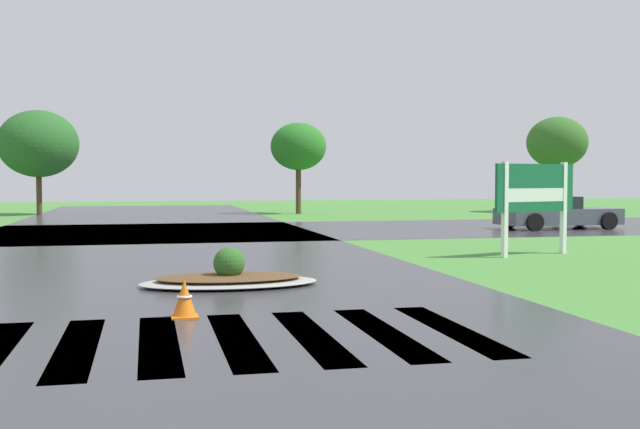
{
  "coord_description": "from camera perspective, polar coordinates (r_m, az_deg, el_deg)",
  "views": [
    {
      "loc": [
        -0.12,
        -3.72,
        1.9
      ],
      "look_at": [
        3.29,
        11.37,
        1.16
      ],
      "focal_mm": 43.26,
      "sensor_mm": 36.0,
      "label": 1
    }
  ],
  "objects": [
    {
      "name": "asphalt_roadway",
      "position": [
        13.85,
        -12.16,
        -5.2
      ],
      "size": [
        11.25,
        80.0,
        0.01
      ],
      "primitive_type": "cube",
      "color": "#35353A",
      "rests_on": "ground"
    },
    {
      "name": "car_blue_compact",
      "position": [
        30.01,
        17.07,
        0.06
      ],
      "size": [
        4.55,
        2.19,
        1.21
      ],
      "rotation": [
        0.0,
        0.0,
        0.04
      ],
      "color": "#4C545B",
      "rests_on": "ground"
    },
    {
      "name": "crosswalk_stripes",
      "position": [
        9.17,
        -11.84,
        -9.26
      ],
      "size": [
        7.65,
        3.32,
        0.01
      ],
      "color": "white",
      "rests_on": "ground"
    },
    {
      "name": "asphalt_cross_road",
      "position": [
        27.6,
        -12.46,
        -1.28
      ],
      "size": [
        90.0,
        10.13,
        0.01
      ],
      "primitive_type": "cube",
      "color": "#35353A",
      "rests_on": "ground"
    },
    {
      "name": "traffic_cone",
      "position": [
        10.67,
        -9.99,
        -6.22
      ],
      "size": [
        0.36,
        0.36,
        0.53
      ],
      "color": "orange",
      "rests_on": "ground"
    },
    {
      "name": "background_treeline",
      "position": [
        40.13,
        -13.87,
        4.97
      ],
      "size": [
        45.6,
        6.52,
        5.35
      ],
      "color": "#4C3823",
      "rests_on": "ground"
    },
    {
      "name": "median_island",
      "position": [
        13.72,
        -6.73,
        -4.67
      ],
      "size": [
        3.14,
        1.69,
        0.68
      ],
      "color": "#9E9B93",
      "rests_on": "ground"
    },
    {
      "name": "estate_billboard",
      "position": [
        19.54,
        15.63,
        1.56
      ],
      "size": [
        2.47,
        0.87,
        2.29
      ],
      "rotation": [
        0.0,
        0.0,
        3.46
      ],
      "color": "white",
      "rests_on": "ground"
    }
  ]
}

